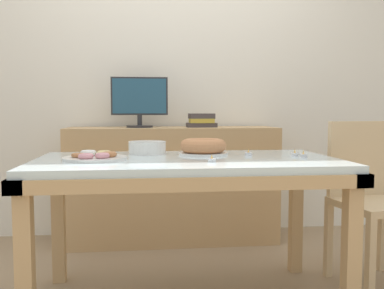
{
  "coord_description": "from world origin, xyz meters",
  "views": [
    {
      "loc": [
        -0.22,
        -2.16,
        1.0
      ],
      "look_at": [
        0.04,
        0.12,
        0.82
      ],
      "focal_mm": 40.0,
      "sensor_mm": 36.0,
      "label": 1
    }
  ],
  "objects_px": {
    "plate_stack": "(147,148)",
    "cake_chocolate_round": "(203,147)",
    "tealight_near_cakes": "(295,154)",
    "book_stack": "(201,121)",
    "tealight_near_front": "(212,160)",
    "computer_monitor": "(140,102)",
    "pastry_platter": "(95,157)",
    "tealight_centre": "(303,155)",
    "chair": "(370,193)",
    "tealight_right_edge": "(248,153)"
  },
  "relations": [
    {
      "from": "pastry_platter",
      "to": "tealight_near_cakes",
      "type": "xyz_separation_m",
      "value": [
        1.05,
        0.06,
        -0.0
      ]
    },
    {
      "from": "book_stack",
      "to": "tealight_near_cakes",
      "type": "bearing_deg",
      "value": -70.67
    },
    {
      "from": "cake_chocolate_round",
      "to": "computer_monitor",
      "type": "bearing_deg",
      "value": 111.21
    },
    {
      "from": "tealight_near_front",
      "to": "tealight_near_cakes",
      "type": "bearing_deg",
      "value": 24.03
    },
    {
      "from": "chair",
      "to": "computer_monitor",
      "type": "height_order",
      "value": "computer_monitor"
    },
    {
      "from": "chair",
      "to": "tealight_centre",
      "type": "relative_size",
      "value": 23.5
    },
    {
      "from": "chair",
      "to": "tealight_centre",
      "type": "bearing_deg",
      "value": -158.76
    },
    {
      "from": "cake_chocolate_round",
      "to": "book_stack",
      "type": "bearing_deg",
      "value": 82.83
    },
    {
      "from": "pastry_platter",
      "to": "tealight_near_front",
      "type": "distance_m",
      "value": 0.58
    },
    {
      "from": "computer_monitor",
      "to": "tealight_right_edge",
      "type": "distance_m",
      "value": 1.19
    },
    {
      "from": "computer_monitor",
      "to": "tealight_centre",
      "type": "bearing_deg",
      "value": -52.22
    },
    {
      "from": "chair",
      "to": "pastry_platter",
      "type": "xyz_separation_m",
      "value": [
        -1.55,
        -0.18,
        0.25
      ]
    },
    {
      "from": "tealight_centre",
      "to": "tealight_near_cakes",
      "type": "distance_m",
      "value": 0.07
    },
    {
      "from": "pastry_platter",
      "to": "tealight_near_cakes",
      "type": "bearing_deg",
      "value": 3.36
    },
    {
      "from": "chair",
      "to": "pastry_platter",
      "type": "bearing_deg",
      "value": -173.36
    },
    {
      "from": "tealight_right_edge",
      "to": "pastry_platter",
      "type": "bearing_deg",
      "value": -171.75
    },
    {
      "from": "plate_stack",
      "to": "tealight_near_front",
      "type": "distance_m",
      "value": 0.52
    },
    {
      "from": "chair",
      "to": "computer_monitor",
      "type": "xyz_separation_m",
      "value": [
        -1.34,
        0.92,
        0.54
      ]
    },
    {
      "from": "tealight_near_cakes",
      "to": "tealight_right_edge",
      "type": "bearing_deg",
      "value": 167.05
    },
    {
      "from": "plate_stack",
      "to": "cake_chocolate_round",
      "type": "bearing_deg",
      "value": -15.16
    },
    {
      "from": "cake_chocolate_round",
      "to": "chair",
      "type": "bearing_deg",
      "value": -0.29
    },
    {
      "from": "book_stack",
      "to": "cake_chocolate_round",
      "type": "xyz_separation_m",
      "value": [
        -0.12,
        -0.92,
        -0.12
      ]
    },
    {
      "from": "book_stack",
      "to": "tealight_centre",
      "type": "bearing_deg",
      "value": -70.74
    },
    {
      "from": "chair",
      "to": "book_stack",
      "type": "bearing_deg",
      "value": 133.18
    },
    {
      "from": "tealight_centre",
      "to": "tealight_near_front",
      "type": "xyz_separation_m",
      "value": [
        -0.51,
        -0.15,
        0.0
      ]
    },
    {
      "from": "tealight_right_edge",
      "to": "computer_monitor",
      "type": "bearing_deg",
      "value": 121.15
    },
    {
      "from": "tealight_right_edge",
      "to": "tealight_near_cakes",
      "type": "height_order",
      "value": "same"
    },
    {
      "from": "plate_stack",
      "to": "tealight_near_cakes",
      "type": "distance_m",
      "value": 0.82
    },
    {
      "from": "computer_monitor",
      "to": "pastry_platter",
      "type": "xyz_separation_m",
      "value": [
        -0.21,
        -1.1,
        -0.29
      ]
    },
    {
      "from": "plate_stack",
      "to": "tealight_near_front",
      "type": "height_order",
      "value": "plate_stack"
    },
    {
      "from": "pastry_platter",
      "to": "plate_stack",
      "type": "bearing_deg",
      "value": 45.93
    },
    {
      "from": "tealight_centre",
      "to": "tealight_right_edge",
      "type": "distance_m",
      "value": 0.29
    },
    {
      "from": "book_stack",
      "to": "tealight_centre",
      "type": "xyz_separation_m",
      "value": [
        0.39,
        -1.11,
        -0.16
      ]
    },
    {
      "from": "pastry_platter",
      "to": "tealight_near_front",
      "type": "relative_size",
      "value": 7.94
    },
    {
      "from": "book_stack",
      "to": "tealight_right_edge",
      "type": "height_order",
      "value": "book_stack"
    },
    {
      "from": "computer_monitor",
      "to": "tealight_centre",
      "type": "relative_size",
      "value": 10.6
    },
    {
      "from": "computer_monitor",
      "to": "plate_stack",
      "type": "xyz_separation_m",
      "value": [
        0.05,
        -0.83,
        -0.27
      ]
    },
    {
      "from": "computer_monitor",
      "to": "tealight_near_cakes",
      "type": "height_order",
      "value": "computer_monitor"
    },
    {
      "from": "plate_stack",
      "to": "book_stack",
      "type": "bearing_deg",
      "value": 63.11
    },
    {
      "from": "cake_chocolate_round",
      "to": "pastry_platter",
      "type": "xyz_separation_m",
      "value": [
        -0.57,
        -0.19,
        -0.03
      ]
    },
    {
      "from": "cake_chocolate_round",
      "to": "tealight_right_edge",
      "type": "relative_size",
      "value": 6.84
    },
    {
      "from": "pastry_platter",
      "to": "tealight_near_cakes",
      "type": "relative_size",
      "value": 7.94
    },
    {
      "from": "tealight_near_cakes",
      "to": "book_stack",
      "type": "bearing_deg",
      "value": 109.33
    },
    {
      "from": "chair",
      "to": "tealight_centre",
      "type": "distance_m",
      "value": 0.57
    },
    {
      "from": "plate_stack",
      "to": "tealight_near_cakes",
      "type": "bearing_deg",
      "value": -14.72
    },
    {
      "from": "tealight_near_cakes",
      "to": "chair",
      "type": "bearing_deg",
      "value": 13.36
    },
    {
      "from": "chair",
      "to": "cake_chocolate_round",
      "type": "bearing_deg",
      "value": 179.71
    },
    {
      "from": "plate_stack",
      "to": "tealight_right_edge",
      "type": "bearing_deg",
      "value": -15.5
    },
    {
      "from": "plate_stack",
      "to": "tealight_right_edge",
      "type": "height_order",
      "value": "plate_stack"
    },
    {
      "from": "chair",
      "to": "tealight_near_front",
      "type": "height_order",
      "value": "chair"
    }
  ]
}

